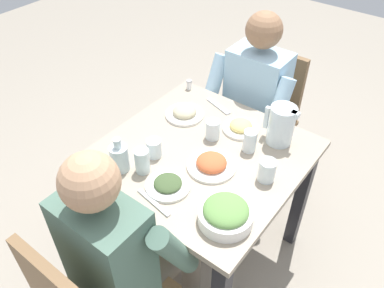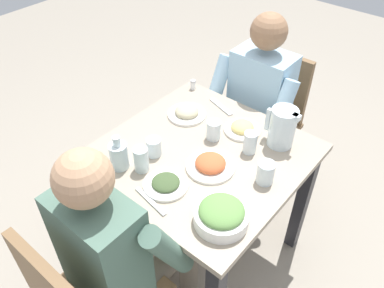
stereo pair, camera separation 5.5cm
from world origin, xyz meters
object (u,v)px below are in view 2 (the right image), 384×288
plate_fries (242,128)px  water_glass_by_pitcher (214,130)px  water_glass_center (250,143)px  salad_bowl (221,214)px  plate_dolmas (166,183)px  diner_near (250,111)px  oil_carafe (119,157)px  plate_beans (187,112)px  water_pitcher (282,127)px  salt_shaker (193,84)px  water_glass_far_right (266,173)px  water_glass_near_right (154,147)px  dining_table (201,173)px  plate_rice_curry (210,164)px  chair_near (266,116)px  water_glass_near_left (141,159)px  diner_far (123,244)px

plate_fries → water_glass_by_pitcher: (0.07, 0.13, 0.03)m
water_glass_center → water_glass_by_pitcher: bearing=9.0°
salad_bowl → plate_dolmas: bearing=-0.4°
plate_fries → plate_dolmas: (0.04, 0.50, -0.00)m
diner_near → oil_carafe: bearing=80.3°
oil_carafe → plate_beans: bearing=-87.6°
water_pitcher → salt_shaker: water_pitcher is taller
water_pitcher → oil_carafe: bearing=52.0°
water_glass_far_right → water_glass_near_right: bearing=20.5°
water_pitcher → plate_beans: size_ratio=0.97×
salad_bowl → oil_carafe: (0.51, 0.04, 0.01)m
plate_dolmas → water_glass_near_right: (0.17, -0.11, 0.03)m
plate_dolmas → salt_shaker: bearing=-58.8°
dining_table → plate_rice_curry: bearing=149.9°
plate_fries → plate_dolmas: size_ratio=0.94×
chair_near → salad_bowl: (-0.37, 0.99, 0.29)m
water_glass_far_right → water_glass_near_left: water_glass_near_left is taller
diner_far → water_glass_center: bearing=-100.7°
plate_dolmas → oil_carafe: (0.23, 0.04, 0.04)m
chair_near → water_pitcher: 0.64m
water_glass_near_right → water_pitcher: bearing=-132.6°
plate_fries → water_glass_center: size_ratio=1.68×
plate_beans → water_glass_far_right: bearing=165.5°
chair_near → diner_far: diner_far is taller
water_glass_near_right → salt_shaker: water_glass_near_right is taller
salad_bowl → water_glass_near_right: 0.47m
plate_beans → water_glass_by_pitcher: size_ratio=2.05×
diner_near → water_glass_center: diner_near is taller
plate_fries → diner_near: bearing=-65.5°
plate_fries → salt_shaker: bearing=-17.8°
water_glass_far_right → water_pitcher: bearing=-73.3°
chair_near → salad_bowl: size_ratio=4.26×
plate_rice_curry → water_glass_far_right: 0.24m
plate_fries → water_glass_center: 0.15m
salad_bowl → water_glass_near_left: 0.43m
water_glass_near_left → salt_shaker: (0.24, -0.63, -0.03)m
diner_far → plate_beans: 0.75m
chair_near → plate_beans: size_ratio=4.58×
chair_near → water_glass_near_left: chair_near is taller
water_glass_center → water_glass_near_left: bearing=53.6°
salt_shaker → water_pitcher: bearing=170.6°
water_glass_near_left → water_glass_center: bearing=-126.4°
plate_rice_curry → plate_dolmas: plate_rice_curry is taller
dining_table → plate_dolmas: bearing=93.4°
chair_near → salt_shaker: (0.30, 0.35, 0.27)m
water_pitcher → salad_bowl: bearing=96.7°
plate_rice_curry → water_glass_center: (-0.07, -0.20, 0.03)m
diner_near → diner_far: size_ratio=1.00×
plate_dolmas → water_glass_center: bearing=-109.9°
water_glass_far_right → dining_table: bearing=5.4°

